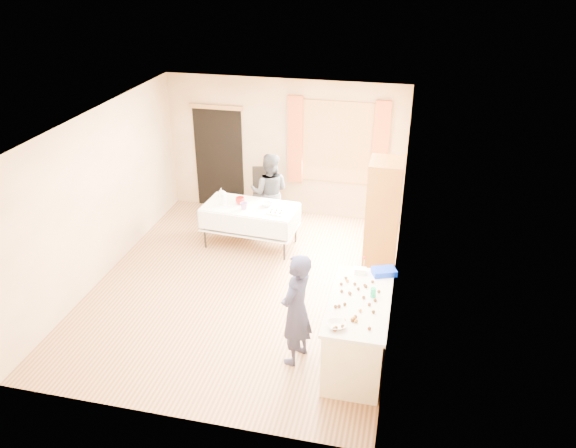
% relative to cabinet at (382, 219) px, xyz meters
% --- Properties ---
extents(floor, '(4.50, 5.50, 0.02)m').
position_rel_cabinet_xyz_m(floor, '(-1.99, -0.88, -0.96)').
color(floor, '#9E7047').
rests_on(floor, ground).
extents(ceiling, '(4.50, 5.50, 0.02)m').
position_rel_cabinet_xyz_m(ceiling, '(-1.99, -0.88, 1.66)').
color(ceiling, white).
rests_on(ceiling, floor).
extents(wall_back, '(4.50, 0.02, 2.60)m').
position_rel_cabinet_xyz_m(wall_back, '(-1.99, 1.88, 0.35)').
color(wall_back, tan).
rests_on(wall_back, floor).
extents(wall_front, '(4.50, 0.02, 2.60)m').
position_rel_cabinet_xyz_m(wall_front, '(-1.99, -3.64, 0.35)').
color(wall_front, tan).
rests_on(wall_front, floor).
extents(wall_left, '(0.02, 5.50, 2.60)m').
position_rel_cabinet_xyz_m(wall_left, '(-4.25, -0.88, 0.35)').
color(wall_left, tan).
rests_on(wall_left, floor).
extents(wall_right, '(0.02, 5.50, 2.60)m').
position_rel_cabinet_xyz_m(wall_right, '(0.27, -0.88, 0.35)').
color(wall_right, tan).
rests_on(wall_right, floor).
extents(window_frame, '(1.32, 0.06, 1.52)m').
position_rel_cabinet_xyz_m(window_frame, '(-0.99, 1.84, 0.55)').
color(window_frame, olive).
rests_on(window_frame, wall_back).
extents(window_pane, '(1.20, 0.02, 1.40)m').
position_rel_cabinet_xyz_m(window_pane, '(-0.99, 1.82, 0.55)').
color(window_pane, white).
rests_on(window_pane, wall_back).
extents(curtain_left, '(0.28, 0.06, 1.65)m').
position_rel_cabinet_xyz_m(curtain_left, '(-1.77, 1.79, 0.55)').
color(curtain_left, '#A54B25').
rests_on(curtain_left, wall_back).
extents(curtain_right, '(0.28, 0.06, 1.65)m').
position_rel_cabinet_xyz_m(curtain_right, '(-0.21, 1.79, 0.55)').
color(curtain_right, '#A54B25').
rests_on(curtain_right, wall_back).
extents(doorway, '(0.95, 0.04, 2.00)m').
position_rel_cabinet_xyz_m(doorway, '(-3.29, 1.85, 0.05)').
color(doorway, black).
rests_on(doorway, floor).
extents(door_lintel, '(1.05, 0.06, 0.08)m').
position_rel_cabinet_xyz_m(door_lintel, '(-3.29, 1.82, 1.07)').
color(door_lintel, olive).
rests_on(door_lintel, wall_back).
extents(cabinet, '(0.50, 0.60, 1.90)m').
position_rel_cabinet_xyz_m(cabinet, '(0.00, 0.00, 0.00)').
color(cabinet, '#8F571C').
rests_on(cabinet, floor).
extents(counter, '(0.74, 1.55, 0.91)m').
position_rel_cabinet_xyz_m(counter, '(-0.10, -2.21, -0.49)').
color(counter, '#F1E9C1').
rests_on(counter, floor).
extents(party_table, '(1.65, 0.94, 0.75)m').
position_rel_cabinet_xyz_m(party_table, '(-2.25, 0.40, -0.50)').
color(party_table, black).
rests_on(party_table, floor).
extents(chair, '(0.49, 0.49, 1.03)m').
position_rel_cabinet_xyz_m(chair, '(-2.29, 1.38, -0.64)').
color(chair, black).
rests_on(chair, floor).
extents(girl, '(0.75, 0.67, 1.52)m').
position_rel_cabinet_xyz_m(girl, '(-0.85, -2.36, -0.19)').
color(girl, '#1D1F3E').
rests_on(girl, floor).
extents(woman, '(0.82, 0.69, 1.46)m').
position_rel_cabinet_xyz_m(woman, '(-2.08, 1.07, -0.22)').
color(woman, black).
rests_on(woman, floor).
extents(soda_can, '(0.08, 0.08, 0.12)m').
position_rel_cabinet_xyz_m(soda_can, '(0.05, -2.10, 0.02)').
color(soda_can, '#0E9957').
rests_on(soda_can, counter).
extents(mixing_bowl, '(0.36, 0.36, 0.05)m').
position_rel_cabinet_xyz_m(mixing_bowl, '(-0.30, -2.79, -0.01)').
color(mixing_bowl, white).
rests_on(mixing_bowl, counter).
extents(foam_block, '(0.16, 0.11, 0.08)m').
position_rel_cabinet_xyz_m(foam_block, '(-0.16, -1.60, 0.00)').
color(foam_block, white).
rests_on(foam_block, counter).
extents(blue_basket, '(0.35, 0.30, 0.08)m').
position_rel_cabinet_xyz_m(blue_basket, '(0.14, -1.55, 0.00)').
color(blue_basket, '#0827C1').
rests_on(blue_basket, counter).
extents(pitcher, '(0.13, 0.13, 0.22)m').
position_rel_cabinet_xyz_m(pitcher, '(-2.69, 0.34, -0.09)').
color(pitcher, silver).
rests_on(pitcher, party_table).
extents(cup_red, '(0.27, 0.27, 0.12)m').
position_rel_cabinet_xyz_m(cup_red, '(-2.43, 0.44, -0.14)').
color(cup_red, '#C90804').
rests_on(cup_red, party_table).
extents(cup_rainbow, '(0.17, 0.17, 0.12)m').
position_rel_cabinet_xyz_m(cup_rainbow, '(-2.31, 0.26, -0.14)').
color(cup_rainbow, red).
rests_on(cup_rainbow, party_table).
extents(small_bowl, '(0.22, 0.22, 0.06)m').
position_rel_cabinet_xyz_m(small_bowl, '(-1.96, 0.46, -0.17)').
color(small_bowl, white).
rests_on(small_bowl, party_table).
extents(pastry_tray, '(0.31, 0.25, 0.02)m').
position_rel_cabinet_xyz_m(pastry_tray, '(-1.75, 0.22, -0.19)').
color(pastry_tray, white).
rests_on(pastry_tray, party_table).
extents(bottle, '(0.09, 0.10, 0.16)m').
position_rel_cabinet_xyz_m(bottle, '(-2.85, 0.66, -0.12)').
color(bottle, white).
rests_on(bottle, party_table).
extents(cake_balls, '(0.52, 1.13, 0.04)m').
position_rel_cabinet_xyz_m(cake_balls, '(-0.16, -2.34, -0.02)').
color(cake_balls, '#3F2314').
rests_on(cake_balls, counter).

